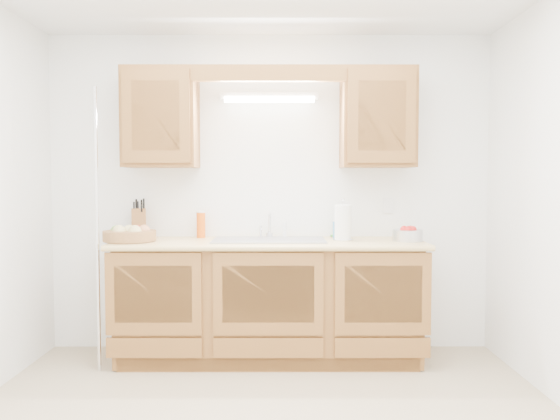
{
  "coord_description": "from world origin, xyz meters",
  "views": [
    {
      "loc": [
        0.08,
        -2.87,
        1.34
      ],
      "look_at": [
        0.08,
        0.85,
        1.15
      ],
      "focal_mm": 35.0,
      "sensor_mm": 36.0,
      "label": 1
    }
  ],
  "objects_px": {
    "fruit_basket": "(130,234)",
    "paper_towel": "(343,223)",
    "apple_bowl": "(408,234)",
    "knife_block": "(139,223)"
  },
  "relations": [
    {
      "from": "paper_towel",
      "to": "apple_bowl",
      "type": "bearing_deg",
      "value": -4.16
    },
    {
      "from": "fruit_basket",
      "to": "paper_towel",
      "type": "height_order",
      "value": "paper_towel"
    },
    {
      "from": "knife_block",
      "to": "fruit_basket",
      "type": "bearing_deg",
      "value": -105.74
    },
    {
      "from": "knife_block",
      "to": "apple_bowl",
      "type": "height_order",
      "value": "knife_block"
    },
    {
      "from": "fruit_basket",
      "to": "apple_bowl",
      "type": "relative_size",
      "value": 1.67
    },
    {
      "from": "knife_block",
      "to": "apple_bowl",
      "type": "relative_size",
      "value": 1.26
    },
    {
      "from": "fruit_basket",
      "to": "knife_block",
      "type": "xyz_separation_m",
      "value": [
        0.0,
        0.26,
        0.06
      ]
    },
    {
      "from": "fruit_basket",
      "to": "knife_block",
      "type": "relative_size",
      "value": 1.33
    },
    {
      "from": "fruit_basket",
      "to": "apple_bowl",
      "type": "xyz_separation_m",
      "value": [
        2.06,
        0.01,
        -0.0
      ]
    },
    {
      "from": "fruit_basket",
      "to": "paper_towel",
      "type": "distance_m",
      "value": 1.59
    }
  ]
}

